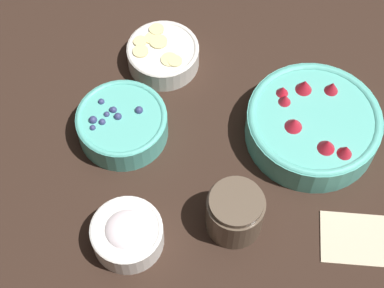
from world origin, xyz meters
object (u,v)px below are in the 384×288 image
(bowl_strawberries, at_px, (313,124))
(bowl_cream, at_px, (127,233))
(bowl_blueberries, at_px, (122,123))
(jar_chocolate, at_px, (235,213))
(bowl_bananas, at_px, (163,54))

(bowl_strawberries, relative_size, bowl_cream, 2.02)
(bowl_strawberries, bearing_deg, bowl_blueberries, -6.88)
(bowl_blueberries, height_order, jar_chocolate, jar_chocolate)
(bowl_strawberries, height_order, bowl_cream, bowl_strawberries)
(bowl_bananas, distance_m, jar_chocolate, 0.35)
(bowl_cream, xyz_separation_m, jar_chocolate, (-0.17, -0.01, 0.01))
(bowl_bananas, xyz_separation_m, jar_chocolate, (-0.09, 0.34, 0.01))
(bowl_blueberries, bearing_deg, bowl_cream, 89.27)
(bowl_strawberries, height_order, bowl_bananas, bowl_strawberries)
(bowl_cream, distance_m, jar_chocolate, 0.17)
(bowl_blueberries, relative_size, bowl_cream, 1.38)
(bowl_strawberries, xyz_separation_m, bowl_bananas, (0.25, -0.19, -0.01))
(bowl_strawberries, distance_m, bowl_cream, 0.37)
(bowl_bananas, bearing_deg, bowl_blueberries, 60.66)
(bowl_strawberries, xyz_separation_m, bowl_cream, (0.33, 0.17, -0.01))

